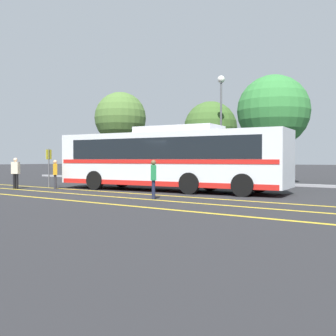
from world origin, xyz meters
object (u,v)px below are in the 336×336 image
at_px(parked_car_1, 151,172).
at_px(pedestrian_1, 16,171).
at_px(bus_stop_sign, 49,163).
at_px(tree_2, 210,128).
at_px(pedestrian_2, 154,177).
at_px(tree_0, 273,111).
at_px(parked_car_0, 95,170).
at_px(pedestrian_0, 55,173).
at_px(tree_1, 120,118).
at_px(transit_bus, 168,158).
at_px(street_lamp, 221,107).
at_px(parked_car_2, 228,173).

distance_m(parked_car_1, pedestrian_1, 9.59).
height_order(bus_stop_sign, tree_2, tree_2).
bearing_deg(parked_car_1, pedestrian_2, -141.50).
relative_size(pedestrian_2, bus_stop_sign, 0.71).
height_order(pedestrian_1, tree_0, tree_0).
bearing_deg(tree_0, parked_car_0, -164.78).
height_order(parked_car_1, pedestrian_2, pedestrian_2).
height_order(pedestrian_0, pedestrian_1, pedestrian_1).
bearing_deg(tree_2, tree_1, 172.73).
bearing_deg(parked_car_0, tree_0, 101.88).
relative_size(transit_bus, tree_2, 2.05).
distance_m(pedestrian_0, pedestrian_1, 2.13).
xyz_separation_m(parked_car_1, street_lamp, (4.32, 2.35, 4.56)).
height_order(pedestrian_0, street_lamp, street_lamp).
bearing_deg(tree_1, pedestrian_0, -59.34).
bearing_deg(street_lamp, bus_stop_sign, -119.52).
height_order(parked_car_0, pedestrian_2, pedestrian_2).
bearing_deg(tree_0, street_lamp, -160.84).
bearing_deg(bus_stop_sign, tree_1, 21.14).
bearing_deg(tree_0, parked_car_2, -117.75).
distance_m(parked_car_1, pedestrian_0, 8.09).
distance_m(bus_stop_sign, tree_0, 14.71).
bearing_deg(pedestrian_2, transit_bus, 169.80).
height_order(parked_car_2, pedestrian_2, pedestrian_2).
relative_size(street_lamp, tree_0, 1.02).
bearing_deg(parked_car_1, street_lamp, -61.90).
bearing_deg(pedestrian_0, pedestrian_1, -104.43).
xyz_separation_m(pedestrian_1, pedestrian_2, (9.49, 0.04, -0.07)).
bearing_deg(parked_car_1, pedestrian_1, 167.96).
relative_size(transit_bus, parked_car_0, 2.96).
bearing_deg(transit_bus, pedestrian_2, -158.97).
bearing_deg(parked_car_0, transit_bus, 60.33).
bearing_deg(parked_car_0, tree_2, 120.64).
bearing_deg(street_lamp, pedestrian_1, -118.01).
bearing_deg(parked_car_2, bus_stop_sign, -44.44).
xyz_separation_m(pedestrian_2, tree_2, (-5.58, 14.34, 3.16)).
bearing_deg(tree_0, parked_car_1, -155.33).
bearing_deg(street_lamp, tree_1, 163.01).
xyz_separation_m(pedestrian_0, pedestrian_1, (-1.68, -1.31, 0.08)).
height_order(pedestrian_2, bus_stop_sign, bus_stop_sign).
height_order(transit_bus, bus_stop_sign, transit_bus).
bearing_deg(bus_stop_sign, street_lamp, -36.41).
bearing_deg(street_lamp, parked_car_2, -51.79).
relative_size(parked_car_0, pedestrian_1, 2.51).
bearing_deg(tree_1, parked_car_2, -22.35).
height_order(transit_bus, parked_car_0, transit_bus).
distance_m(pedestrian_0, tree_0, 14.54).
bearing_deg(bus_stop_sign, tree_0, -45.66).
bearing_deg(pedestrian_1, bus_stop_sign, 50.97).
height_order(pedestrian_2, tree_0, tree_0).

